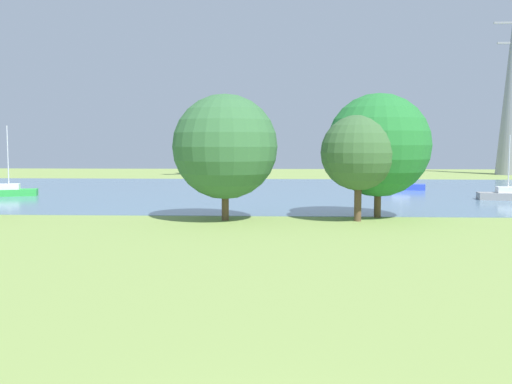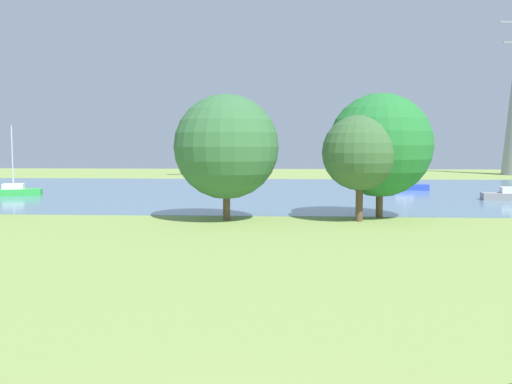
% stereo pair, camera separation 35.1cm
% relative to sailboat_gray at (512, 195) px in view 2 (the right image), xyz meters
% --- Properties ---
extents(ground_plane, '(160.00, 160.00, 0.00)m').
position_rel_sailboat_gray_xyz_m(ground_plane, '(-19.29, -19.88, -0.45)').
color(ground_plane, '#7F994C').
extents(water_surface, '(140.00, 40.00, 0.02)m').
position_rel_sailboat_gray_xyz_m(water_surface, '(-19.29, 8.12, -0.44)').
color(water_surface, slate).
rests_on(water_surface, ground).
extents(sailboat_gray, '(4.93, 1.99, 5.46)m').
position_rel_sailboat_gray_xyz_m(sailboat_gray, '(0.00, 0.00, 0.00)').
color(sailboat_gray, gray).
rests_on(sailboat_gray, water_surface).
extents(sailboat_green, '(5.03, 2.81, 6.33)m').
position_rel_sailboat_gray_xyz_m(sailboat_green, '(-43.63, 1.61, 0.01)').
color(sailboat_green, green).
rests_on(sailboat_green, water_surface).
extents(sailboat_blue, '(5.01, 2.54, 7.07)m').
position_rel_sailboat_gray_xyz_m(sailboat_blue, '(-6.74, 10.58, 0.02)').
color(sailboat_blue, blue).
rests_on(sailboat_blue, water_surface).
extents(tree_west_far, '(6.42, 6.42, 7.75)m').
position_rel_sailboat_gray_xyz_m(tree_west_far, '(-22.45, -13.94, 4.08)').
color(tree_west_far, brown).
rests_on(tree_west_far, ground).
extents(tree_east_far, '(4.59, 4.59, 6.48)m').
position_rel_sailboat_gray_xyz_m(tree_east_far, '(-14.34, -13.93, 3.72)').
color(tree_east_far, brown).
rests_on(tree_east_far, ground).
extents(tree_mid_shore, '(6.56, 6.56, 7.91)m').
position_rel_sailboat_gray_xyz_m(tree_mid_shore, '(-12.85, -12.17, 4.18)').
color(tree_mid_shore, brown).
rests_on(tree_mid_shore, ground).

